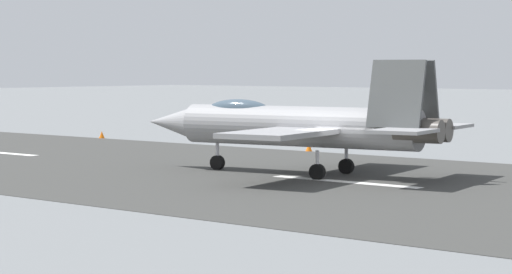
# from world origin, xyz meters

# --- Properties ---
(ground_plane) EXTENTS (400.00, 400.00, 0.00)m
(ground_plane) POSITION_xyz_m (0.00, 0.00, 0.00)
(ground_plane) COLOR slate
(runway_strip) EXTENTS (240.00, 26.00, 0.02)m
(runway_strip) POSITION_xyz_m (-0.02, 0.00, 0.01)
(runway_strip) COLOR #383836
(runway_strip) RESTS_ON ground
(fighter_jet) EXTENTS (17.33, 14.01, 5.67)m
(fighter_jet) POSITION_xyz_m (2.92, -1.29, 2.47)
(fighter_jet) COLOR gray
(fighter_jet) RESTS_ON ground
(marker_cone_mid) EXTENTS (0.44, 0.44, 0.55)m
(marker_cone_mid) POSITION_xyz_m (10.80, -13.11, 0.28)
(marker_cone_mid) COLOR orange
(marker_cone_mid) RESTS_ON ground
(marker_cone_far) EXTENTS (0.44, 0.44, 0.55)m
(marker_cone_far) POSITION_xyz_m (30.10, -13.11, 0.28)
(marker_cone_far) COLOR orange
(marker_cone_far) RESTS_ON ground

